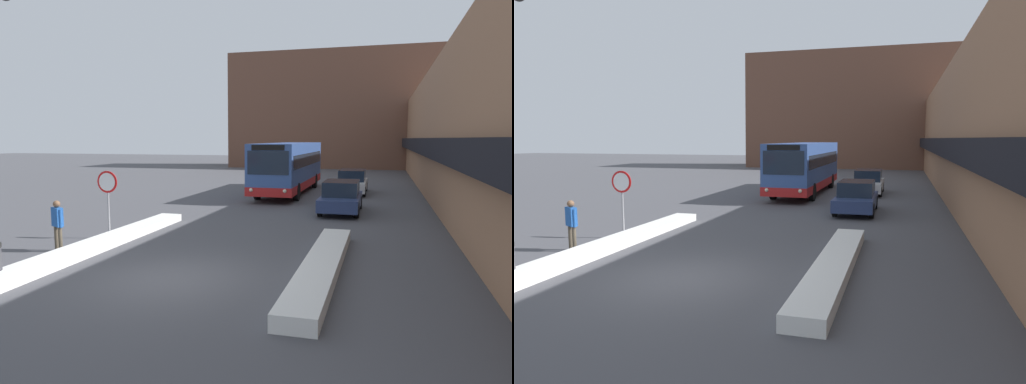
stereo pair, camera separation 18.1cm
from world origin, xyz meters
TOP-DOWN VIEW (x-y plane):
  - ground_plane at (0.00, 0.00)m, footprint 160.00×160.00m
  - building_row_right at (9.97, 24.00)m, footprint 5.50×60.00m
  - building_backdrop_far at (0.00, 46.29)m, footprint 26.00×8.00m
  - snow_bank_left at (-3.60, 2.28)m, footprint 0.90×10.56m
  - snow_bank_right at (3.60, 1.61)m, footprint 0.90×8.11m
  - city_bus at (-0.69, 18.45)m, footprint 2.55×11.31m
  - parked_car_front at (3.20, 11.60)m, footprint 1.82×4.35m
  - parked_car_back at (3.20, 19.36)m, footprint 1.82×4.58m
  - stop_sign at (-4.10, 3.67)m, footprint 0.76×0.08m
  - pedestrian at (-4.56, 1.66)m, footprint 0.47×0.37m

SIDE VIEW (x-z plane):
  - ground_plane at x=0.00m, z-range 0.00..0.00m
  - snow_bank_left at x=-3.60m, z-range 0.00..0.28m
  - snow_bank_right at x=3.60m, z-range 0.00..0.36m
  - parked_car_front at x=3.20m, z-range 0.00..1.49m
  - parked_car_back at x=3.20m, z-range -0.01..1.50m
  - pedestrian at x=-4.56m, z-range 0.16..1.75m
  - stop_sign at x=-4.10m, z-range 0.54..2.91m
  - city_bus at x=-0.69m, z-range 0.13..3.32m
  - building_row_right at x=9.97m, z-range -0.01..7.50m
  - building_backdrop_far at x=0.00m, z-range 0.00..13.50m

